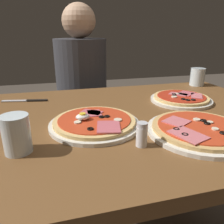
% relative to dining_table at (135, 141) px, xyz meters
% --- Properties ---
extents(dining_table, '(1.20, 0.86, 0.73)m').
position_rel_dining_table_xyz_m(dining_table, '(0.00, 0.00, 0.00)').
color(dining_table, brown).
rests_on(dining_table, ground).
extents(pizza_foreground, '(0.29, 0.29, 0.05)m').
position_rel_dining_table_xyz_m(pizza_foreground, '(-0.17, -0.07, 0.12)').
color(pizza_foreground, silver).
rests_on(pizza_foreground, dining_table).
extents(pizza_across_left, '(0.31, 0.31, 0.03)m').
position_rel_dining_table_xyz_m(pizza_across_left, '(0.12, -0.20, 0.12)').
color(pizza_across_left, silver).
rests_on(pizza_across_left, dining_table).
extents(pizza_across_right, '(0.26, 0.26, 0.03)m').
position_rel_dining_table_xyz_m(pizza_across_right, '(0.25, 0.10, 0.12)').
color(pizza_across_right, silver).
rests_on(pizza_across_right, dining_table).
extents(water_glass_near, '(0.07, 0.07, 0.10)m').
position_rel_dining_table_xyz_m(water_glass_near, '(-0.38, -0.18, 0.16)').
color(water_glass_near, silver).
rests_on(water_glass_near, dining_table).
extents(water_glass_far, '(0.08, 0.08, 0.10)m').
position_rel_dining_table_xyz_m(water_glass_far, '(0.49, 0.35, 0.15)').
color(water_glass_far, silver).
rests_on(water_glass_far, dining_table).
extents(knife, '(0.20, 0.06, 0.01)m').
position_rel_dining_table_xyz_m(knife, '(-0.40, 0.27, 0.11)').
color(knife, silver).
rests_on(knife, dining_table).
extents(salt_shaker, '(0.03, 0.03, 0.07)m').
position_rel_dining_table_xyz_m(salt_shaker, '(-0.07, -0.23, 0.14)').
color(salt_shaker, white).
rests_on(salt_shaker, dining_table).
extents(diner_person, '(0.32, 0.32, 1.18)m').
position_rel_dining_table_xyz_m(diner_person, '(-0.11, 0.70, -0.06)').
color(diner_person, black).
rests_on(diner_person, ground).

